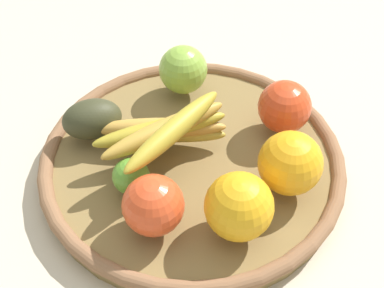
{
  "coord_description": "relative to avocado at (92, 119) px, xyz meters",
  "views": [
    {
      "loc": [
        -0.1,
        0.51,
        0.59
      ],
      "look_at": [
        0.0,
        0.0,
        0.06
      ],
      "focal_mm": 51.77,
      "sensor_mm": 36.0,
      "label": 1
    }
  ],
  "objects": [
    {
      "name": "ground_plane",
      "position": [
        -0.14,
        0.01,
        -0.07
      ],
      "size": [
        2.4,
        2.4,
        0.0
      ],
      "primitive_type": "plane",
      "color": "#C3B199",
      "rests_on": "ground"
    },
    {
      "name": "basket",
      "position": [
        -0.14,
        0.01,
        -0.05
      ],
      "size": [
        0.42,
        0.42,
        0.04
      ],
      "color": "olive",
      "rests_on": "ground_plane"
    },
    {
      "name": "avocado",
      "position": [
        0.0,
        0.0,
        0.0
      ],
      "size": [
        0.1,
        0.09,
        0.06
      ],
      "primitive_type": "ellipsoid",
      "rotation": [
        0.0,
        0.0,
        3.62
      ],
      "color": "#353620",
      "rests_on": "basket"
    },
    {
      "name": "apple_2",
      "position": [
        -0.1,
        -0.12,
        0.01
      ],
      "size": [
        0.1,
        0.1,
        0.07
      ],
      "primitive_type": "sphere",
      "rotation": [
        0.0,
        0.0,
        5.46
      ],
      "color": "#82AA3B",
      "rests_on": "basket"
    },
    {
      "name": "banana_bunch",
      "position": [
        -0.1,
        0.01,
        0.01
      ],
      "size": [
        0.19,
        0.18,
        0.08
      ],
      "color": "#AE9534",
      "rests_on": "basket"
    },
    {
      "name": "orange_0",
      "position": [
        -0.28,
        0.04,
        0.01
      ],
      "size": [
        0.11,
        0.11,
        0.08
      ],
      "primitive_type": "sphere",
      "rotation": [
        0.0,
        0.0,
        2.02
      ],
      "color": "orange",
      "rests_on": "basket"
    },
    {
      "name": "lime_0",
      "position": [
        -0.08,
        0.09,
        -0.0
      ],
      "size": [
        0.07,
        0.07,
        0.05
      ],
      "primitive_type": "sphere",
      "rotation": [
        0.0,
        0.0,
        2.25
      ],
      "color": "#58952E",
      "rests_on": "basket"
    },
    {
      "name": "orange_1",
      "position": [
        -0.22,
        0.12,
        0.01
      ],
      "size": [
        0.11,
        0.11,
        0.08
      ],
      "primitive_type": "sphere",
      "rotation": [
        0.0,
        0.0,
        1.07
      ],
      "color": "orange",
      "rests_on": "basket"
    },
    {
      "name": "apple_1",
      "position": [
        -0.26,
        -0.07,
        0.01
      ],
      "size": [
        0.09,
        0.09,
        0.08
      ],
      "primitive_type": "sphere",
      "rotation": [
        0.0,
        0.0,
        6.06
      ],
      "color": "red",
      "rests_on": "basket"
    },
    {
      "name": "apple_0",
      "position": [
        -0.12,
        0.14,
        0.01
      ],
      "size": [
        0.09,
        0.09,
        0.08
      ],
      "primitive_type": "sphere",
      "rotation": [
        0.0,
        0.0,
        4.97
      ],
      "color": "#D74621",
      "rests_on": "basket"
    }
  ]
}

